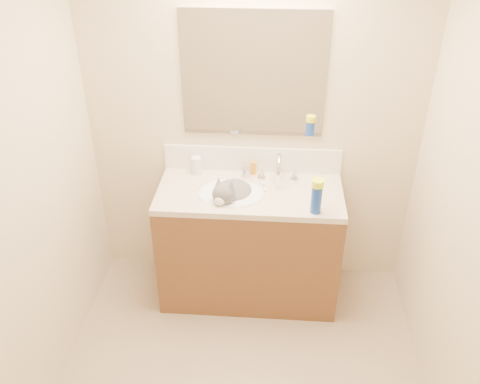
% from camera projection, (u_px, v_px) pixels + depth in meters
% --- Properties ---
extents(room_shell, '(2.24, 2.54, 2.52)m').
position_uv_depth(room_shell, '(238.00, 187.00, 2.12)').
color(room_shell, beige).
rests_on(room_shell, ground).
extents(vanity_cabinet, '(1.20, 0.55, 0.82)m').
position_uv_depth(vanity_cabinet, '(249.00, 246.00, 3.51)').
color(vanity_cabinet, brown).
rests_on(vanity_cabinet, ground).
extents(counter_slab, '(1.20, 0.55, 0.04)m').
position_uv_depth(counter_slab, '(250.00, 194.00, 3.29)').
color(counter_slab, beige).
rests_on(counter_slab, vanity_cabinet).
extents(basin, '(0.45, 0.36, 0.14)m').
position_uv_depth(basin, '(231.00, 202.00, 3.29)').
color(basin, white).
rests_on(basin, vanity_cabinet).
extents(faucet, '(0.28, 0.20, 0.21)m').
position_uv_depth(faucet, '(278.00, 170.00, 3.33)').
color(faucet, silver).
rests_on(faucet, counter_slab).
extents(cat, '(0.37, 0.42, 0.31)m').
position_uv_depth(cat, '(232.00, 196.00, 3.28)').
color(cat, '#585659').
rests_on(cat, basin).
extents(backsplash, '(1.20, 0.02, 0.18)m').
position_uv_depth(backsplash, '(252.00, 159.00, 3.45)').
color(backsplash, white).
rests_on(backsplash, counter_slab).
extents(mirror, '(0.90, 0.02, 0.80)m').
position_uv_depth(mirror, '(253.00, 75.00, 3.14)').
color(mirror, white).
rests_on(mirror, room_shell).
extents(pill_bottle, '(0.09, 0.09, 0.12)m').
position_uv_depth(pill_bottle, '(196.00, 165.00, 3.44)').
color(pill_bottle, white).
rests_on(pill_bottle, counter_slab).
extents(pill_label, '(0.07, 0.07, 0.04)m').
position_uv_depth(pill_label, '(197.00, 168.00, 3.45)').
color(pill_label, '#D16322').
rests_on(pill_label, pill_bottle).
extents(silver_jar, '(0.07, 0.07, 0.06)m').
position_uv_depth(silver_jar, '(246.00, 172.00, 3.42)').
color(silver_jar, '#B7B7BC').
rests_on(silver_jar, counter_slab).
extents(amber_bottle, '(0.05, 0.05, 0.10)m').
position_uv_depth(amber_bottle, '(253.00, 168.00, 3.43)').
color(amber_bottle, orange).
rests_on(amber_bottle, counter_slab).
extents(toothbrush, '(0.04, 0.14, 0.01)m').
position_uv_depth(toothbrush, '(264.00, 186.00, 3.32)').
color(toothbrush, white).
rests_on(toothbrush, counter_slab).
extents(toothbrush_head, '(0.02, 0.03, 0.01)m').
position_uv_depth(toothbrush_head, '(264.00, 186.00, 3.32)').
color(toothbrush_head, '#637AD2').
rests_on(toothbrush_head, counter_slab).
extents(spray_can, '(0.08, 0.08, 0.18)m').
position_uv_depth(spray_can, '(316.00, 200.00, 3.02)').
color(spray_can, '#183FA8').
rests_on(spray_can, counter_slab).
extents(spray_cap, '(0.09, 0.09, 0.04)m').
position_uv_depth(spray_cap, '(318.00, 183.00, 2.96)').
color(spray_cap, '#EEFE1A').
rests_on(spray_cap, spray_can).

